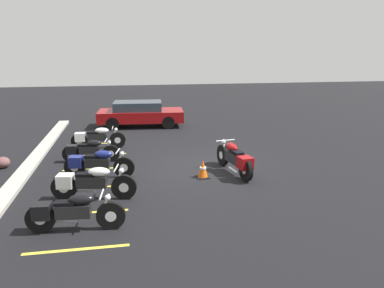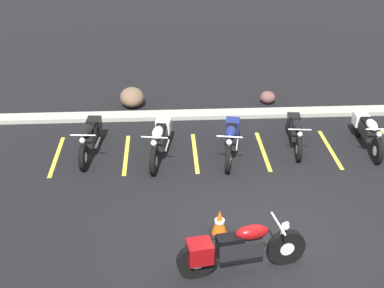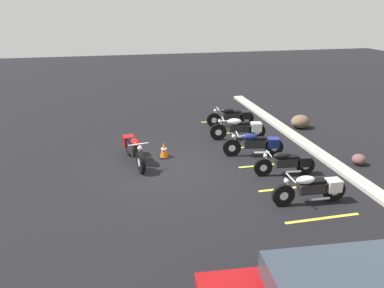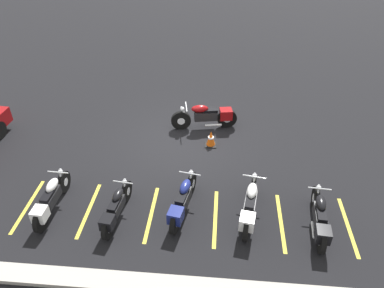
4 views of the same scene
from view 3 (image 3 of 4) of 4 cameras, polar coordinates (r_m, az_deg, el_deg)
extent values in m
plane|color=black|center=(12.67, -4.41, -3.80)|extent=(60.00, 60.00, 0.00)
cylinder|color=black|center=(12.35, -7.80, -2.78)|extent=(0.73, 0.25, 0.72)
cylinder|color=silver|center=(12.35, -7.80, -2.78)|extent=(0.29, 0.18, 0.27)
cylinder|color=black|center=(13.87, -9.60, -0.20)|extent=(0.73, 0.25, 0.72)
cylinder|color=silver|center=(13.87, -9.60, -0.20)|extent=(0.29, 0.18, 0.27)
cube|color=black|center=(13.10, -8.85, -0.67)|extent=(0.87, 0.44, 0.33)
ellipsoid|color=maroon|center=(12.80, -8.69, 0.23)|extent=(0.65, 0.38, 0.26)
cube|color=black|center=(13.19, -9.10, 0.48)|extent=(0.52, 0.34, 0.09)
cube|color=maroon|center=(13.76, -9.60, 0.49)|extent=(0.49, 0.46, 0.37)
cylinder|color=silver|center=(12.36, -8.02, -1.35)|extent=(0.29, 0.11, 0.58)
cylinder|color=silver|center=(12.32, -8.16, -0.03)|extent=(0.15, 0.67, 0.04)
sphere|color=silver|center=(12.22, -7.97, -0.63)|extent=(0.15, 0.15, 0.15)
cylinder|color=silver|center=(13.49, -8.43, -1.47)|extent=(0.60, 0.18, 0.08)
cylinder|color=black|center=(16.83, 3.35, 3.68)|extent=(0.17, 0.65, 0.64)
cylinder|color=silver|center=(16.83, 3.35, 3.68)|extent=(0.14, 0.25, 0.24)
cylinder|color=black|center=(17.18, 8.32, 3.86)|extent=(0.17, 0.65, 0.64)
cylinder|color=silver|center=(17.18, 8.32, 3.86)|extent=(0.14, 0.25, 0.24)
cube|color=black|center=(16.96, 6.04, 4.26)|extent=(0.33, 0.76, 0.29)
ellipsoid|color=black|center=(16.84, 5.42, 5.09)|extent=(0.30, 0.57, 0.23)
cube|color=black|center=(16.95, 6.61, 4.91)|extent=(0.27, 0.45, 0.08)
cube|color=black|center=(17.12, 8.19, 4.42)|extent=(0.38, 0.42, 0.33)
cylinder|color=silver|center=(16.78, 3.76, 4.53)|extent=(0.08, 0.26, 0.52)
cylinder|color=silver|center=(16.72, 3.98, 5.37)|extent=(0.61, 0.08, 0.04)
sphere|color=silver|center=(16.71, 3.54, 5.10)|extent=(0.14, 0.14, 0.14)
cylinder|color=silver|center=(16.98, 6.91, 3.21)|extent=(0.11, 0.54, 0.07)
cylinder|color=black|center=(15.20, 4.02, 1.84)|extent=(0.23, 0.69, 0.68)
cylinder|color=silver|center=(15.20, 4.02, 1.84)|extent=(0.17, 0.27, 0.26)
cylinder|color=black|center=(15.48, 9.87, 1.94)|extent=(0.23, 0.69, 0.68)
cylinder|color=silver|center=(15.48, 9.87, 1.94)|extent=(0.17, 0.27, 0.26)
cube|color=black|center=(15.28, 7.19, 2.44)|extent=(0.41, 0.81, 0.31)
ellipsoid|color=white|center=(15.16, 6.47, 3.43)|extent=(0.35, 0.61, 0.25)
cube|color=black|center=(15.25, 7.87, 3.18)|extent=(0.31, 0.48, 0.08)
cube|color=white|center=(15.42, 9.73, 2.59)|extent=(0.43, 0.46, 0.35)
cylinder|color=silver|center=(15.13, 4.51, 2.81)|extent=(0.10, 0.27, 0.55)
cylinder|color=silver|center=(15.06, 4.77, 3.77)|extent=(0.63, 0.14, 0.04)
sphere|color=silver|center=(15.06, 4.26, 3.47)|extent=(0.14, 0.14, 0.14)
cylinder|color=silver|center=(15.30, 8.18, 1.20)|extent=(0.16, 0.57, 0.07)
cylinder|color=black|center=(13.62, 6.09, -0.56)|extent=(0.24, 0.67, 0.66)
cylinder|color=silver|center=(13.62, 6.09, -0.56)|extent=(0.17, 0.27, 0.25)
cylinder|color=black|center=(13.91, 12.40, -0.47)|extent=(0.24, 0.67, 0.66)
cylinder|color=silver|center=(13.91, 12.40, -0.47)|extent=(0.17, 0.27, 0.25)
cube|color=black|center=(13.70, 9.52, 0.07)|extent=(0.41, 0.80, 0.30)
ellipsoid|color=navy|center=(13.57, 8.76, 1.12)|extent=(0.36, 0.60, 0.24)
cube|color=black|center=(13.67, 10.27, 0.86)|extent=(0.32, 0.47, 0.08)
cube|color=navy|center=(13.84, 12.26, 0.22)|extent=(0.43, 0.46, 0.34)
cylinder|color=silver|center=(13.54, 6.64, 0.47)|extent=(0.11, 0.27, 0.53)
cylinder|color=silver|center=(13.46, 6.93, 1.50)|extent=(0.61, 0.15, 0.04)
sphere|color=silver|center=(13.47, 6.37, 1.18)|extent=(0.14, 0.14, 0.14)
cylinder|color=silver|center=(13.73, 10.58, -1.29)|extent=(0.17, 0.55, 0.07)
cylinder|color=black|center=(12.23, 10.78, -3.51)|extent=(0.18, 0.61, 0.60)
cylinder|color=silver|center=(12.23, 10.78, -3.51)|extent=(0.14, 0.24, 0.23)
cylinder|color=black|center=(12.69, 16.89, -3.15)|extent=(0.18, 0.61, 0.60)
cylinder|color=silver|center=(12.69, 16.89, -3.15)|extent=(0.14, 0.24, 0.23)
cube|color=black|center=(12.41, 14.14, -2.75)|extent=(0.33, 0.71, 0.27)
ellipsoid|color=black|center=(12.25, 13.44, -1.74)|extent=(0.29, 0.53, 0.22)
cube|color=black|center=(12.39, 14.89, -1.94)|extent=(0.26, 0.42, 0.07)
cube|color=black|center=(12.61, 16.77, -2.48)|extent=(0.37, 0.40, 0.31)
cylinder|color=silver|center=(12.17, 11.34, -2.47)|extent=(0.08, 0.24, 0.48)
cylinder|color=silver|center=(12.10, 11.67, -1.43)|extent=(0.56, 0.10, 0.03)
sphere|color=silver|center=(12.09, 11.11, -1.77)|extent=(0.13, 0.13, 0.13)
cylinder|color=silver|center=(12.48, 15.21, -4.06)|extent=(0.12, 0.50, 0.06)
cylinder|color=black|center=(10.60, 13.73, -7.59)|extent=(0.14, 0.65, 0.64)
cylinder|color=silver|center=(10.60, 13.73, -7.59)|extent=(0.13, 0.25, 0.24)
cylinder|color=black|center=(11.27, 20.82, -6.64)|extent=(0.14, 0.65, 0.64)
cylinder|color=silver|center=(11.27, 20.82, -6.64)|extent=(0.13, 0.25, 0.24)
cube|color=black|center=(10.88, 17.70, -6.40)|extent=(0.30, 0.75, 0.29)
ellipsoid|color=white|center=(10.68, 16.92, -5.26)|extent=(0.27, 0.55, 0.23)
cube|color=black|center=(10.87, 18.58, -5.38)|extent=(0.25, 0.44, 0.08)
cube|color=white|center=(11.17, 20.71, -5.87)|extent=(0.37, 0.40, 0.33)
cylinder|color=silver|center=(10.54, 14.44, -6.30)|extent=(0.07, 0.26, 0.52)
cylinder|color=silver|center=(10.45, 14.85, -5.03)|extent=(0.60, 0.06, 0.04)
sphere|color=silver|center=(10.43, 14.18, -5.48)|extent=(0.14, 0.14, 0.14)
cylinder|color=silver|center=(11.01, 18.99, -7.91)|extent=(0.09, 0.54, 0.07)
cylinder|color=black|center=(8.33, 26.61, -18.12)|extent=(0.27, 0.65, 0.64)
cube|color=#2D3842|center=(6.78, 22.48, -19.24)|extent=(1.69, 2.51, 0.45)
cube|color=#A8A399|center=(14.54, 18.73, -1.31)|extent=(18.00, 0.50, 0.12)
ellipsoid|color=brown|center=(14.11, 24.08, -2.17)|extent=(0.49, 0.49, 0.38)
ellipsoid|color=brown|center=(17.34, 16.17, 3.31)|extent=(0.83, 0.94, 0.59)
cube|color=black|center=(13.61, -4.27, -1.93)|extent=(0.40, 0.40, 0.03)
cone|color=#EA590F|center=(13.51, -4.30, -0.89)|extent=(0.32, 0.32, 0.56)
cylinder|color=white|center=(13.50, -4.30, -0.78)|extent=(0.20, 0.20, 0.06)
cube|color=gold|center=(17.83, 4.71, 3.56)|extent=(0.10, 2.10, 0.00)
cube|color=gold|center=(16.24, 6.54, 1.76)|extent=(0.10, 2.10, 0.00)
cube|color=gold|center=(14.69, 8.74, -0.43)|extent=(0.10, 2.10, 0.00)
cube|color=gold|center=(13.20, 11.47, -3.11)|extent=(0.10, 2.10, 0.00)
cube|color=gold|center=(11.78, 14.88, -6.46)|extent=(0.10, 2.10, 0.00)
cube|color=gold|center=(10.46, 19.26, -10.64)|extent=(0.10, 2.10, 0.00)
camera|label=1|loc=(23.69, -2.91, 17.50)|focal=35.00mm
camera|label=2|loc=(15.15, -42.75, 20.84)|focal=50.00mm
camera|label=4|loc=(17.82, 34.64, 24.79)|focal=35.00mm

